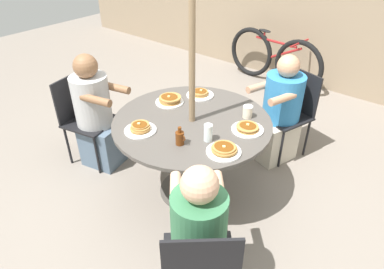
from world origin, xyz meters
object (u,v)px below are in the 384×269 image
Objects in this scene: patio_chair_north at (291,109)px; drinking_glass_a at (208,133)px; pancake_plate_d at (248,128)px; diner_south at (198,243)px; pancake_plate_a at (170,100)px; pancake_plate_b at (224,150)px; patio_chair_south at (200,267)px; patio_chair_east at (83,114)px; diner_east at (97,117)px; syrup_bottle at (180,138)px; coffee_cup at (248,112)px; patio_table at (192,133)px; bicycle at (274,58)px; pancake_plate_c at (200,94)px; pancake_plate_e at (140,128)px; diner_north at (279,114)px.

patio_chair_north is 6.59× the size of drinking_glass_a.
diner_south is at bearing -74.96° from pancake_plate_d.
pancake_plate_a is 1.00× the size of pancake_plate_b.
patio_chair_north is 3.52× the size of pancake_plate_d.
drinking_glass_a reaches higher than patio_chair_south.
diner_east is (0.17, 0.04, 0.02)m from patio_chair_east.
syrup_bottle is (-0.53, 0.45, 0.31)m from diner_south.
coffee_cup reaches higher than pancake_plate_d.
pancake_plate_b is (0.08, -1.34, 0.27)m from patio_chair_north.
diner_east reaches higher than syrup_bottle.
patio_table is 0.84× the size of bicycle.
syrup_bottle reaches higher than drinking_glass_a.
pancake_plate_b is at bearing -75.97° from coffee_cup.
pancake_plate_b is 3.02m from bicycle.
patio_chair_east is 6.10× the size of syrup_bottle.
patio_chair_north is 2.09m from patio_chair_east.
coffee_cup is 0.07× the size of bicycle.
pancake_plate_c is at bearing 111.97° from patio_chair_east.
patio_chair_east is 1.91m from diner_south.
coffee_cup is (0.53, 0.71, 0.03)m from pancake_plate_e.
patio_chair_south reaches higher than pancake_plate_b.
patio_chair_east reaches higher than pancake_plate_a.
bicycle is (-0.37, 2.22, -0.39)m from pancake_plate_c.
patio_chair_east reaches higher than pancake_plate_d.
diner_north is 1.48m from pancake_plate_e.
pancake_plate_e is at bearing -88.74° from pancake_plate_c.
drinking_glass_a is (0.48, 0.23, 0.04)m from pancake_plate_e.
diner_south is 1.49m from pancake_plate_c.
patio_table is at bearing 90.00° from diner_south.
patio_chair_east is 3.52× the size of pancake_plate_e.
pancake_plate_e is 0.54m from drinking_glass_a.
patio_chair_south is 1.35m from coffee_cup.
pancake_plate_b is 1.00× the size of pancake_plate_d.
diner_north is 1.25× the size of patio_chair_south.
patio_chair_north is 1.76m from bicycle.
patio_chair_north reaches higher than bicycle.
patio_table is at bearing -18.05° from pancake_plate_a.
patio_chair_north reaches higher than pancake_plate_d.
bicycle is at bearing 95.53° from pancake_plate_a.
pancake_plate_c is at bearing 173.42° from coffee_cup.
syrup_bottle is at bearing -41.11° from pancake_plate_a.
patio_chair_east is 0.80× the size of diner_south.
diner_east reaches higher than bicycle.
pancake_plate_a is (-0.35, 0.11, 0.16)m from patio_table.
diner_south is at bearing 119.73° from diner_north.
diner_east is (-1.37, -1.37, 0.02)m from patio_chair_north.
drinking_glass_a is (-0.15, -0.30, 0.05)m from pancake_plate_d.
patio_chair_north is 1.28m from pancake_plate_a.
bicycle is at bearing 111.74° from coffee_cup.
diner_east is at bearing 175.64° from syrup_bottle.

